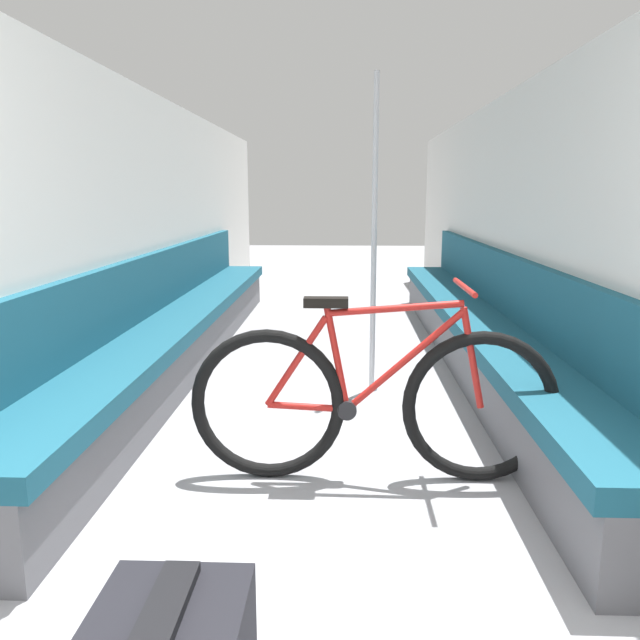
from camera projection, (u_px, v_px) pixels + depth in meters
wall_left at (137, 232)px, 4.60m from camera, size 0.10×10.33×2.09m
wall_right at (525, 232)px, 4.50m from camera, size 0.10×10.33×2.09m
bench_seat_row_left at (180, 328)px, 4.85m from camera, size 0.48×5.81×0.88m
bench_seat_row_right at (480, 331)px, 4.77m from camera, size 0.48×5.81×0.88m
bicycle at (373, 402)px, 2.87m from camera, size 1.70×0.46×0.93m
grab_pole_near at (374, 243)px, 4.07m from camera, size 0.08×0.08×2.07m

